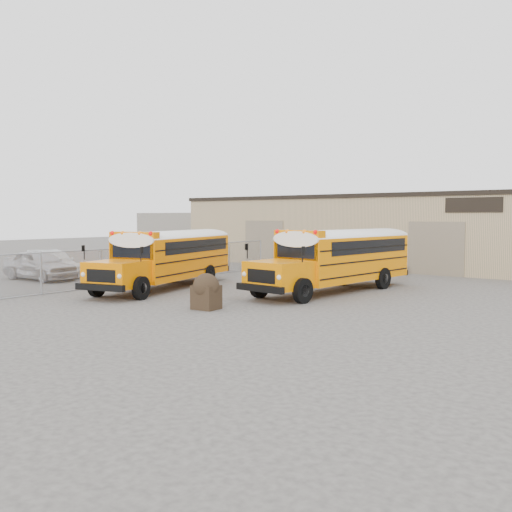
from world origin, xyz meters
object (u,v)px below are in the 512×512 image
Objects in this scene: school_bus_right at (402,249)px; tarp_bundle at (206,291)px; school_bus_left at (222,248)px; car_silver at (40,265)px; car_white at (53,264)px; car_dark at (145,260)px.

tarp_bundle is (-1.65, -12.94, -0.94)m from school_bus_right.
school_bus_left is at bearing 128.58° from tarp_bundle.
tarp_bundle is at bearing -98.21° from car_silver.
school_bus_left is 9.29m from car_white.
tarp_bundle is 0.29× the size of car_dark.
tarp_bundle is 0.26× the size of car_white.
school_bus_left reaches higher than tarp_bundle.
school_bus_right reaches higher than car_silver.
car_white is at bearing 164.72° from car_dark.
car_dark reaches higher than tarp_bundle.
school_bus_left reaches higher than car_silver.
car_dark is at bearing -162.98° from school_bus_left.
school_bus_left is at bearing -154.73° from school_bus_right.
tarp_bundle is at bearing -109.46° from car_dark.
car_silver reaches higher than car_white.
tarp_bundle is 14.45m from car_white.
car_silver is at bearing -129.97° from school_bus_left.
car_silver is 0.94× the size of car_white.
car_white is 5.05m from car_dark.
car_silver is (-13.18, 1.53, 0.13)m from tarp_bundle.
school_bus_right is at bearing -54.01° from car_silver.
school_bus_left is at bearing -41.57° from car_silver.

